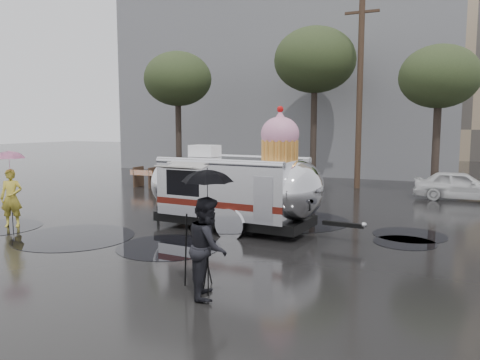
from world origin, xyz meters
The scene contains 14 objects.
ground centered at (0.00, 0.00, 0.00)m, with size 120.00×120.00×0.00m, color black.
puddles centered at (0.08, 2.55, 0.01)m, with size 13.57×8.01×0.01m.
grey_building centered at (-4.00, 24.00, 6.50)m, with size 22.00×12.00×13.00m, color slate.
utility_pole centered at (2.50, 14.00, 4.62)m, with size 1.60×0.28×9.00m.
tree_left centered at (-7.00, 13.00, 5.48)m, with size 3.64×3.64×6.95m.
tree_mid centered at (0.00, 15.00, 6.34)m, with size 4.20×4.20×8.03m.
tree_right centered at (6.00, 13.00, 5.06)m, with size 3.36×3.36×6.42m.
barricade_row centered at (-5.55, 9.96, 0.52)m, with size 4.30×0.80×1.00m.
airstream_trailer centered at (0.96, 3.37, 1.28)m, with size 6.76×2.70×3.64m.
person_left centered at (-5.32, 0.85, 0.87)m, with size 0.63×0.42×1.74m, color gold.
umbrella_pink centered at (-5.32, 0.85, 1.93)m, with size 1.12×1.12×2.32m.
person_right centered at (2.81, -1.79, 0.90)m, with size 0.86×0.48×1.80m, color black.
umbrella_black centered at (2.81, -1.79, 1.93)m, with size 1.12×1.12×2.31m.
tripod centered at (2.45, -1.46, 0.91)m, with size 0.62×0.60×1.53m.
Camera 1 is at (6.68, -8.91, 3.04)m, focal length 35.00 mm.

